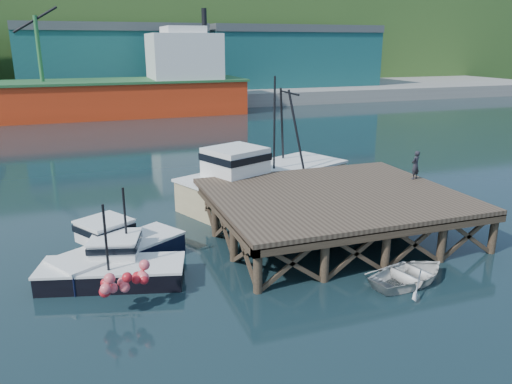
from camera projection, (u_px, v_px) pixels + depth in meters
name	position (u px, v px, depth m)	size (l,w,h in m)	color
ground	(228.00, 247.00, 23.61)	(300.00, 300.00, 0.00)	black
wharf	(335.00, 197.00, 24.65)	(12.00, 10.00, 2.62)	brown
far_quay	(114.00, 93.00, 86.54)	(160.00, 40.00, 2.00)	gray
warehouse_mid	(114.00, 61.00, 80.45)	(28.00, 16.00, 9.00)	#1B595A
warehouse_right	(285.00, 59.00, 90.05)	(30.00, 16.00, 9.00)	#1B595A
cargo_ship	(57.00, 92.00, 63.30)	(55.50, 10.00, 13.75)	red
hillside	(100.00, 35.00, 110.77)	(220.00, 50.00, 22.00)	#2D511E
boat_navy	(116.00, 248.00, 21.61)	(6.04, 4.79, 3.62)	black
boat_black	(113.00, 266.00, 20.09)	(6.03, 5.00, 3.52)	black
trawler	(262.00, 175.00, 30.36)	(11.76, 8.06, 7.43)	tan
dinghy	(410.00, 274.00, 19.97)	(2.64, 3.70, 0.77)	silver
dockworker	(415.00, 165.00, 27.06)	(0.57, 0.37, 1.57)	black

